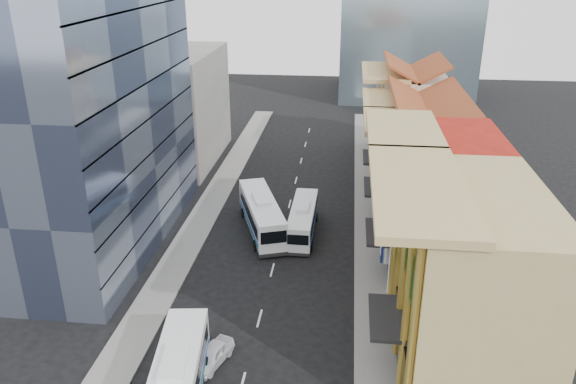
# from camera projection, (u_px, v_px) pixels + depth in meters

# --- Properties ---
(sidewalk_right) EXTENTS (3.00, 90.00, 0.15)m
(sidewalk_right) POSITION_uv_depth(u_px,v_px,m) (370.00, 237.00, 53.57)
(sidewalk_right) COLOR slate
(sidewalk_right) RESTS_ON ground
(sidewalk_left) EXTENTS (3.00, 90.00, 0.15)m
(sidewalk_left) POSITION_uv_depth(u_px,v_px,m) (197.00, 228.00, 55.29)
(sidewalk_left) COLOR slate
(sidewalk_left) RESTS_ON ground
(shophouse_tan) EXTENTS (8.00, 14.00, 12.00)m
(shophouse_tan) POSITION_uv_depth(u_px,v_px,m) (471.00, 282.00, 35.14)
(shophouse_tan) COLOR tan
(shophouse_tan) RESTS_ON ground
(shophouse_red) EXTENTS (8.00, 10.00, 12.00)m
(shophouse_red) POSITION_uv_depth(u_px,v_px,m) (443.00, 204.00, 46.13)
(shophouse_red) COLOR #A31C12
(shophouse_red) RESTS_ON ground
(shophouse_cream_near) EXTENTS (8.00, 9.00, 10.00)m
(shophouse_cream_near) POSITION_uv_depth(u_px,v_px,m) (428.00, 174.00, 55.22)
(shophouse_cream_near) COLOR beige
(shophouse_cream_near) RESTS_ON ground
(shophouse_cream_mid) EXTENTS (8.00, 9.00, 10.00)m
(shophouse_cream_mid) POSITION_uv_depth(u_px,v_px,m) (419.00, 146.00, 63.47)
(shophouse_cream_mid) COLOR beige
(shophouse_cream_mid) RESTS_ON ground
(shophouse_cream_far) EXTENTS (8.00, 12.00, 11.00)m
(shophouse_cream_far) POSITION_uv_depth(u_px,v_px,m) (411.00, 117.00, 72.89)
(shophouse_cream_far) COLOR beige
(shophouse_cream_far) RESTS_ON ground
(office_tower) EXTENTS (12.00, 26.00, 30.00)m
(office_tower) POSITION_uv_depth(u_px,v_px,m) (79.00, 81.00, 47.61)
(office_tower) COLOR #434E6B
(office_tower) RESTS_ON ground
(office_block_far) EXTENTS (10.00, 18.00, 14.00)m
(office_block_far) POSITION_uv_depth(u_px,v_px,m) (176.00, 107.00, 71.68)
(office_block_far) COLOR gray
(office_block_far) RESTS_ON ground
(bus_left_far) EXTENTS (6.35, 11.72, 3.68)m
(bus_left_far) POSITION_uv_depth(u_px,v_px,m) (262.00, 214.00, 54.15)
(bus_left_far) COLOR white
(bus_left_far) RESTS_ON ground
(bus_right) EXTENTS (2.36, 9.67, 3.09)m
(bus_right) POSITION_uv_depth(u_px,v_px,m) (303.00, 219.00, 53.73)
(bus_right) COLOR silver
(bus_right) RESTS_ON ground
(sedan_left) EXTENTS (2.75, 4.16, 1.31)m
(sedan_left) POSITION_uv_depth(u_px,v_px,m) (212.00, 355.00, 36.79)
(sedan_left) COLOR white
(sedan_left) RESTS_ON ground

